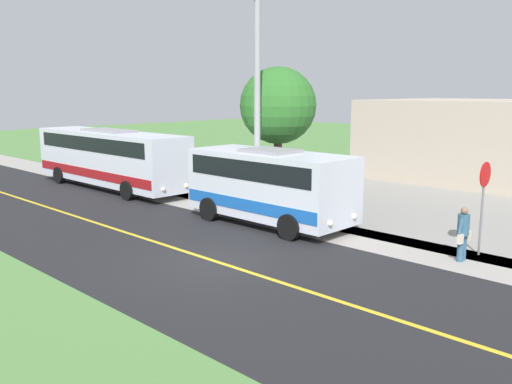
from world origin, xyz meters
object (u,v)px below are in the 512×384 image
(shuttle_bus_front, at_px, (270,183))
(street_light_pole, at_px, (255,99))
(tree_curbside, at_px, (278,106))
(transit_bus_rear, at_px, (110,156))
(pedestrian_with_bags, at_px, (463,232))
(stop_sign, at_px, (484,192))

(shuttle_bus_front, bearing_deg, street_light_pole, -106.65)
(shuttle_bus_front, height_order, tree_curbside, tree_curbside)
(transit_bus_rear, bearing_deg, tree_curbside, 108.18)
(pedestrian_with_bags, height_order, stop_sign, stop_sign)
(stop_sign, bearing_deg, transit_bus_rear, -84.94)
(transit_bus_rear, bearing_deg, pedestrian_with_bags, 92.07)
(shuttle_bus_front, bearing_deg, stop_sign, 101.92)
(stop_sign, bearing_deg, pedestrian_with_bags, -7.63)
(shuttle_bus_front, relative_size, stop_sign, 2.33)
(transit_bus_rear, xyz_separation_m, street_light_pole, (-0.42, 10.00, 2.99))
(shuttle_bus_front, height_order, pedestrian_with_bags, shuttle_bus_front)
(pedestrian_with_bags, bearing_deg, stop_sign, 172.37)
(pedestrian_with_bags, distance_m, stop_sign, 1.47)
(pedestrian_with_bags, xyz_separation_m, tree_curbside, (-2.27, -9.37, 3.44))
(stop_sign, bearing_deg, shuttle_bus_front, -78.08)
(transit_bus_rear, xyz_separation_m, tree_curbside, (-2.93, 8.93, 2.64))
(shuttle_bus_front, relative_size, pedestrian_with_bags, 4.12)
(pedestrian_with_bags, relative_size, street_light_pole, 0.19)
(shuttle_bus_front, relative_size, tree_curbside, 1.12)
(pedestrian_with_bags, height_order, tree_curbside, tree_curbside)
(stop_sign, xyz_separation_m, street_light_pole, (1.22, -8.43, 2.70))
(transit_bus_rear, relative_size, tree_curbside, 1.82)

